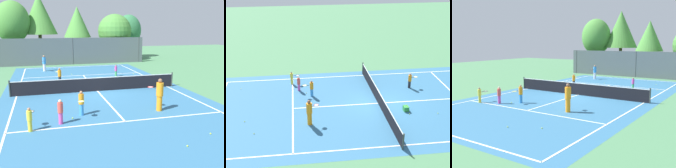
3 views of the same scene
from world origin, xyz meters
The scene contains 25 objects.
ground_plane centered at (0.00, 0.00, 0.00)m, with size 80.00×80.00×0.00m, color #4C8456.
court_surface centered at (0.00, 0.00, 0.00)m, with size 13.00×25.00×0.01m.
tennis_net centered at (0.00, 0.00, 0.51)m, with size 11.90×0.10×1.10m.
perimeter_fence centered at (0.00, 14.00, 1.60)m, with size 18.00×0.12×3.20m.
tree_0 centered at (0.93, 16.16, 5.06)m, with size 3.45×3.45×7.02m.
tree_1 centered at (5.96, 16.37, 3.93)m, with size 4.47×4.47×6.18m.
tree_2 centered at (-6.92, 16.80, 5.06)m, with size 4.22×3.69×7.61m.
tree_3 centered at (-3.71, 18.13, 6.08)m, with size 4.59×4.59×8.66m.
tree_4 centered at (8.89, 19.25, 3.97)m, with size 3.77×3.14×6.24m.
player_0 centered at (2.86, 5.07, 0.56)m, with size 0.23×0.23×1.09m.
player_1 centered at (-3.05, -5.88, 0.62)m, with size 0.26×0.26×1.21m.
player_2 centered at (-1.91, -4.91, 0.68)m, with size 0.42×0.86×1.31m.
player_3 centered at (-4.44, -6.41, 0.58)m, with size 0.36×0.81×1.10m.
player_4 centered at (-2.42, 3.27, 0.67)m, with size 0.47×0.86×1.29m.
player_5 centered at (-3.49, 9.79, 0.85)m, with size 0.50×0.94×1.66m.
player_6 centered at (2.34, -5.26, 0.93)m, with size 0.76×0.91×1.81m.
ball_crate centered at (1.37, 1.70, 0.18)m, with size 0.45×0.35×0.43m.
tennis_ball_0 centered at (-0.99, 7.17, 0.03)m, with size 0.07×0.07×0.07m, color #CCE533.
tennis_ball_1 centered at (3.86, 9.20, 0.03)m, with size 0.07×0.07×0.07m, color #CCE533.
tennis_ball_2 centered at (1.48, -9.64, 0.03)m, with size 0.07×0.07×0.07m, color #CCE533.
tennis_ball_3 centered at (1.92, 1.80, 0.03)m, with size 0.07×0.07×0.07m, color #CCE533.
tennis_ball_4 centered at (3.08, -8.85, 0.03)m, with size 0.07×0.07×0.07m, color #CCE533.
tennis_ball_5 centered at (2.09, 3.83, 0.03)m, with size 0.07×0.07×0.07m, color #CCE533.
tennis_ball_6 centered at (-2.43, -5.31, 0.03)m, with size 0.07×0.07×0.07m, color #CCE533.
tennis_ball_7 centered at (4.88, 5.80, 0.03)m, with size 0.07×0.07×0.07m, color #CCE533.
Camera 1 is at (-3.82, -17.89, 4.56)m, focal length 41.92 mm.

